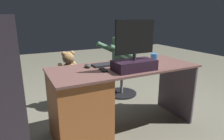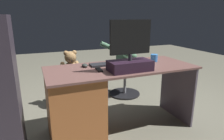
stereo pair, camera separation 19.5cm
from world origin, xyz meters
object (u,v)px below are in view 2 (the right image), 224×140
(cup, at_px, (154,58))
(office_chair_teddy, at_px, (72,89))
(keyboard, at_px, (109,64))
(visitor_chair, at_px, (125,81))
(tv_remote, at_px, (99,70))
(person, at_px, (120,57))
(computer_mouse, at_px, (85,65))
(teddy_bear, at_px, (71,65))
(desk, at_px, (83,103))
(monitor, at_px, (130,58))

(cup, distance_m, office_chair_teddy, 1.25)
(keyboard, height_order, cup, cup)
(office_chair_teddy, height_order, visitor_chair, same)
(tv_remote, distance_m, office_chair_teddy, 1.02)
(person, bearing_deg, tv_remote, 54.94)
(keyboard, xyz_separation_m, computer_mouse, (0.27, -0.00, 0.01))
(office_chair_teddy, bearing_deg, person, -175.90)
(teddy_bear, relative_size, visitor_chair, 0.75)
(office_chair_teddy, relative_size, person, 0.45)
(cup, height_order, teddy_bear, cup)
(desk, relative_size, office_chair_teddy, 3.17)
(desk, distance_m, office_chair_teddy, 0.85)
(monitor, xyz_separation_m, tv_remote, (0.28, -0.12, -0.12))
(computer_mouse, bearing_deg, keyboard, 179.44)
(monitor, bearing_deg, visitor_chair, -113.95)
(desk, xyz_separation_m, visitor_chair, (-0.91, -0.90, -0.15))
(cup, bearing_deg, computer_mouse, -3.47)
(keyboard, xyz_separation_m, office_chair_teddy, (0.29, -0.70, -0.50))
(keyboard, relative_size, cup, 4.93)
(computer_mouse, bearing_deg, teddy_bear, -88.24)
(desk, distance_m, person, 1.23)
(desk, bearing_deg, tv_remote, 162.37)
(keyboard, distance_m, visitor_chair, 1.08)
(monitor, height_order, teddy_bear, monitor)
(keyboard, xyz_separation_m, teddy_bear, (0.29, -0.71, -0.15))
(monitor, bearing_deg, computer_mouse, -39.16)
(tv_remote, distance_m, person, 1.15)
(keyboard, bearing_deg, person, -122.57)
(tv_remote, bearing_deg, person, -121.24)
(cup, distance_m, tv_remote, 0.74)
(computer_mouse, distance_m, visitor_chair, 1.25)
(keyboard, relative_size, office_chair_teddy, 0.84)
(computer_mouse, bearing_deg, cup, 176.53)
(office_chair_teddy, xyz_separation_m, person, (-0.78, -0.06, 0.40))
(person, bearing_deg, computer_mouse, 44.93)
(computer_mouse, bearing_deg, person, -135.07)
(monitor, bearing_deg, tv_remote, -23.07)
(visitor_chair, relative_size, person, 0.45)
(cup, xyz_separation_m, person, (0.07, -0.80, -0.14))
(keyboard, relative_size, tv_remote, 2.80)
(cup, relative_size, visitor_chair, 0.17)
(keyboard, relative_size, teddy_bear, 1.14)
(monitor, bearing_deg, teddy_bear, -68.67)
(tv_remote, height_order, person, person)
(desk, xyz_separation_m, office_chair_teddy, (-0.04, -0.83, -0.15))
(desk, height_order, person, person)
(computer_mouse, height_order, office_chair_teddy, computer_mouse)
(tv_remote, xyz_separation_m, person, (-0.66, -0.94, -0.10))
(keyboard, xyz_separation_m, person, (-0.48, -0.76, -0.10))
(computer_mouse, bearing_deg, office_chair_teddy, -88.21)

